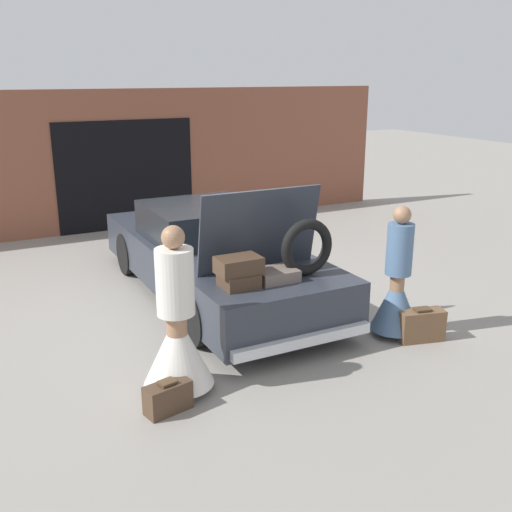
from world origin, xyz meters
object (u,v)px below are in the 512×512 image
object	(u,v)px
car	(213,256)
suitcase_beside_left_person	(168,397)
suitcase_beside_right_person	(421,325)
person_right	(397,290)
person_left	(177,335)

from	to	relation	value
car	suitcase_beside_left_person	xyz separation A→B (m)	(-1.64, -2.70, -0.44)
car	suitcase_beside_right_person	bearing A→B (deg)	-58.41
person_right	suitcase_beside_right_person	bearing A→B (deg)	-159.50
suitcase_beside_left_person	suitcase_beside_right_person	distance (m)	3.23
person_right	suitcase_beside_left_person	distance (m)	3.11
car	person_left	bearing A→B (deg)	-120.78
suitcase_beside_left_person	person_left	bearing A→B (deg)	54.70
person_right	suitcase_beside_right_person	xyz separation A→B (m)	(0.17, -0.28, -0.38)
person_left	suitcase_beside_right_person	size ratio (longest dim) A/B	2.95
car	person_left	size ratio (longest dim) A/B	2.86
suitcase_beside_right_person	suitcase_beside_left_person	bearing A→B (deg)	-177.90
person_left	suitcase_beside_right_person	world-z (taller)	person_left
car	suitcase_beside_right_person	distance (m)	3.05
suitcase_beside_left_person	suitcase_beside_right_person	world-z (taller)	suitcase_beside_right_person
car	person_right	bearing A→B (deg)	-58.39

